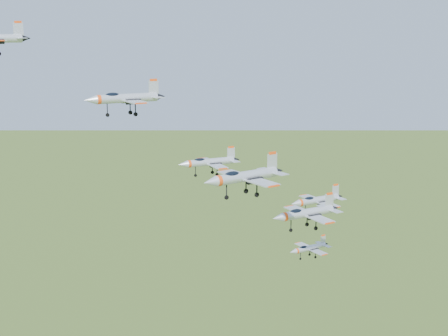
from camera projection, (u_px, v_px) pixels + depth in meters
jet_left_high at (125, 98)px, 102.08m from camera, size 14.04×11.63×3.75m
jet_right_high at (244, 176)px, 86.63m from camera, size 13.85×11.41×3.71m
jet_left_low at (209, 162)px, 116.90m from camera, size 12.58×10.52×3.37m
jet_right_low at (306, 213)px, 104.11m from camera, size 13.65×11.28×3.65m
jet_trail at (317, 200)px, 121.00m from camera, size 12.57×10.39×3.36m
jet_extra at (309, 248)px, 141.12m from camera, size 11.34×9.31×3.04m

